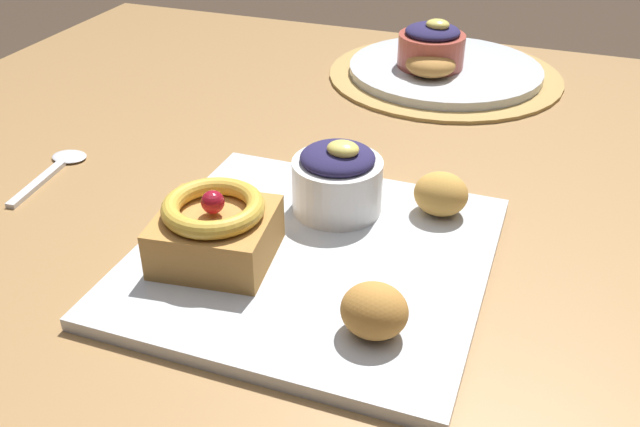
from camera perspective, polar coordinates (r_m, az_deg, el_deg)
dining_table at (r=0.79m, az=2.43°, el=-3.28°), size 1.24×1.02×0.73m
woven_placemat at (r=1.03m, az=10.10°, el=11.03°), size 0.33×0.33×0.00m
front_plate at (r=0.61m, az=-0.65°, el=-3.64°), size 0.30×0.30×0.01m
cake_slice at (r=0.59m, az=-8.52°, el=-1.27°), size 0.11×0.10×0.06m
berry_ramekin at (r=0.65m, az=1.43°, el=2.83°), size 0.08×0.08×0.07m
fritter_front at (r=0.51m, az=4.45°, el=-7.90°), size 0.05×0.05×0.04m
fritter_middle at (r=0.66m, az=9.82°, el=1.58°), size 0.05×0.05×0.04m
back_plate at (r=1.03m, az=10.15°, el=11.47°), size 0.27×0.27×0.01m
back_ramekin at (r=1.01m, az=9.07°, el=13.35°), size 0.09×0.09×0.07m
back_pastry at (r=0.98m, az=9.00°, el=11.90°), size 0.07×0.07×0.03m
spoon at (r=0.81m, az=-20.70°, el=3.52°), size 0.04×0.13×0.00m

